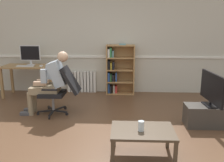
{
  "coord_description": "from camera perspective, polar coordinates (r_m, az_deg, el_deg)",
  "views": [
    {
      "loc": [
        0.35,
        -3.48,
        1.72
      ],
      "look_at": [
        0.15,
        0.85,
        0.7
      ],
      "focal_mm": 38.51,
      "sensor_mm": 36.0,
      "label": 1
    }
  ],
  "objects": [
    {
      "name": "ground_plane",
      "position": [
        3.9,
        -2.84,
        -12.97
      ],
      "size": [
        18.0,
        18.0,
        0.0
      ],
      "primitive_type": "plane",
      "color": "brown"
    },
    {
      "name": "back_wall",
      "position": [
        6.15,
        -0.65,
        9.78
      ],
      "size": [
        12.0,
        0.13,
        2.7
      ],
      "color": "beige",
      "rests_on": "ground_plane"
    },
    {
      "name": "computer_desk",
      "position": [
        6.16,
        -18.97,
        2.48
      ],
      "size": [
        1.25,
        0.61,
        0.76
      ],
      "color": "#9E7547",
      "rests_on": "ground_plane"
    },
    {
      "name": "imac_monitor",
      "position": [
        6.17,
        -18.84,
        6.13
      ],
      "size": [
        0.49,
        0.14,
        0.48
      ],
      "color": "silver",
      "rests_on": "computer_desk"
    },
    {
      "name": "keyboard",
      "position": [
        6.03,
        -19.91,
        3.35
      ],
      "size": [
        0.4,
        0.12,
        0.02
      ],
      "primitive_type": "cube",
      "color": "silver",
      "rests_on": "computer_desk"
    },
    {
      "name": "computer_mouse",
      "position": [
        5.91,
        -16.44,
        3.48
      ],
      "size": [
        0.06,
        0.1,
        0.03
      ],
      "primitive_type": "cube",
      "color": "white",
      "rests_on": "computer_desk"
    },
    {
      "name": "bookshelf",
      "position": [
        6.03,
        1.47,
        2.63
      ],
      "size": [
        0.7,
        0.29,
        1.26
      ],
      "color": "#AD7F4C",
      "rests_on": "ground_plane"
    },
    {
      "name": "radiator",
      "position": [
        6.28,
        -7.17,
        -0.16
      ],
      "size": [
        0.73,
        0.08,
        0.55
      ],
      "color": "white",
      "rests_on": "ground_plane"
    },
    {
      "name": "office_chair",
      "position": [
        4.75,
        -12.06,
        -1.73
      ],
      "size": [
        0.85,
        0.61,
        0.95
      ],
      "rotation": [
        0.0,
        0.0,
        -1.56
      ],
      "color": "black",
      "rests_on": "ground_plane"
    },
    {
      "name": "person_seated",
      "position": [
        4.77,
        -14.51,
        -0.09
      ],
      "size": [
        0.96,
        0.4,
        1.23
      ],
      "rotation": [
        0.0,
        0.0,
        -1.56
      ],
      "color": "#937F60",
      "rests_on": "ground_plane"
    },
    {
      "name": "tv_stand",
      "position": [
        4.52,
        22.09,
        -7.64
      ],
      "size": [
        0.83,
        0.38,
        0.37
      ],
      "color": "#3D3833",
      "rests_on": "ground_plane"
    },
    {
      "name": "tv_screen",
      "position": [
        4.38,
        22.65,
        -1.74
      ],
      "size": [
        0.22,
        0.86,
        0.56
      ],
      "rotation": [
        0.0,
        0.0,
        1.63
      ],
      "color": "black",
      "rests_on": "tv_stand"
    },
    {
      "name": "coffee_table",
      "position": [
        3.23,
        7.28,
        -12.12
      ],
      "size": [
        0.82,
        0.57,
        0.39
      ],
      "color": "#4C3D2D",
      "rests_on": "ground_plane"
    },
    {
      "name": "drinking_glass",
      "position": [
        3.16,
        6.91,
        -10.55
      ],
      "size": [
        0.08,
        0.08,
        0.13
      ],
      "primitive_type": "cylinder",
      "color": "silver",
      "rests_on": "coffee_table"
    }
  ]
}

